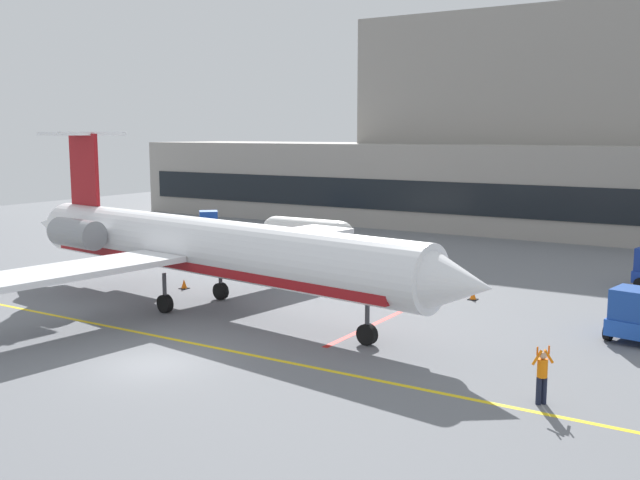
% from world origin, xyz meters
% --- Properties ---
extents(ground, '(120.00, 120.00, 0.11)m').
position_xyz_m(ground, '(0.00, 0.00, -0.05)').
color(ground, slate).
extents(terminal_building, '(74.95, 13.76, 19.78)m').
position_xyz_m(terminal_building, '(0.63, 47.39, 7.71)').
color(terminal_building, gray).
rests_on(terminal_building, ground).
extents(regional_jet, '(31.29, 24.33, 8.85)m').
position_xyz_m(regional_jet, '(-4.45, 8.02, 3.14)').
color(regional_jet, white).
rests_on(regional_jet, ground).
extents(baggage_tug, '(3.91, 4.07, 2.11)m').
position_xyz_m(baggage_tug, '(-21.19, 27.97, 0.96)').
color(baggage_tug, '#1E4CB2').
rests_on(baggage_tug, ground).
extents(pushback_tractor, '(2.67, 4.44, 2.33)m').
position_xyz_m(pushback_tractor, '(15.21, 13.67, 1.05)').
color(pushback_tractor, '#1E4CB2').
rests_on(pushback_tractor, ground).
extents(fuel_tank, '(7.93, 2.00, 2.34)m').
position_xyz_m(fuel_tank, '(-10.40, 26.81, 1.32)').
color(fuel_tank, white).
rests_on(fuel_tank, ground).
extents(marshaller, '(0.60, 0.69, 1.96)m').
position_xyz_m(marshaller, '(13.77, 3.77, 1.00)').
color(marshaller, '#191E33').
rests_on(marshaller, ground).
extents(safety_cone_alpha, '(0.47, 0.47, 0.55)m').
position_xyz_m(safety_cone_alpha, '(-8.42, 10.94, 0.25)').
color(safety_cone_alpha, orange).
rests_on(safety_cone_alpha, ground).
extents(safety_cone_bravo, '(0.47, 0.47, 0.55)m').
position_xyz_m(safety_cone_bravo, '(6.51, 17.03, 0.25)').
color(safety_cone_bravo, orange).
rests_on(safety_cone_bravo, ground).
extents(safety_cone_charlie, '(0.47, 0.47, 0.55)m').
position_xyz_m(safety_cone_charlie, '(-16.60, 11.26, 0.25)').
color(safety_cone_charlie, orange).
rests_on(safety_cone_charlie, ground).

